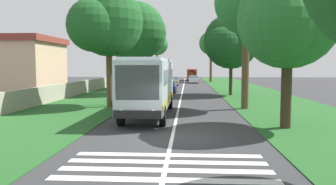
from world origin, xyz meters
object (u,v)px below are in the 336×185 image
(coach_bus, at_px, (150,83))
(roadside_tree_left_0, at_px, (156,45))
(roadside_tree_left_4, at_px, (141,34))
(roadside_tree_right_3, at_px, (210,44))
(roadside_tree_left_2, at_px, (134,33))
(utility_pole, at_px, (118,53))
(roadside_tree_right_0, at_px, (285,22))
(trailing_car_2, at_px, (173,81))
(roadside_tree_left_3, at_px, (106,24))
(roadside_building, at_px, (21,64))
(trailing_car_3, at_px, (194,79))
(trailing_car_1, at_px, (169,84))
(trailing_car_0, at_px, (169,87))
(trailing_minibus_0, at_px, (192,73))
(roadside_tree_right_1, at_px, (230,43))
(roadside_tree_right_4, at_px, (244,5))

(coach_bus, relative_size, roadside_tree_left_0, 1.05)
(roadside_tree_left_4, xyz_separation_m, roadside_tree_right_3, (21.58, -10.93, 0.01))
(roadside_tree_left_2, height_order, utility_pole, roadside_tree_left_2)
(coach_bus, relative_size, utility_pole, 1.36)
(roadside_tree_left_2, xyz_separation_m, roadside_tree_right_3, (29.72, -10.52, 0.60))
(roadside_tree_left_0, relative_size, roadside_tree_right_0, 1.29)
(roadside_tree_right_3, bearing_deg, roadside_tree_left_2, 160.51)
(trailing_car_2, bearing_deg, roadside_tree_left_4, 156.61)
(roadside_tree_left_3, bearing_deg, roadside_building, 44.75)
(trailing_car_3, bearing_deg, roadside_tree_left_0, 33.50)
(trailing_car_1, bearing_deg, roadside_building, 107.43)
(roadside_tree_left_3, xyz_separation_m, roadside_tree_right_0, (-8.27, -11.33, -0.96))
(trailing_car_0, xyz_separation_m, roadside_building, (0.09, 18.49, 2.78))
(trailing_car_3, bearing_deg, trailing_minibus_0, 1.26)
(coach_bus, xyz_separation_m, trailing_car_1, (24.31, 0.09, -1.48))
(trailing_minibus_0, height_order, roadside_building, roadside_building)
(roadside_tree_right_0, height_order, utility_pole, roadside_tree_right_0)
(trailing_car_1, bearing_deg, trailing_car_3, -12.28)
(roadside_tree_left_2, xyz_separation_m, roadside_building, (2.66, 14.70, -3.50))
(roadside_tree_right_1, bearing_deg, roadside_tree_left_4, 51.76)
(roadside_tree_right_3, bearing_deg, coach_bus, 171.37)
(trailing_car_1, xyz_separation_m, roadside_tree_right_3, (21.34, -7.01, 6.88))
(trailing_car_3, bearing_deg, roadside_tree_left_3, 168.65)
(roadside_tree_left_0, distance_m, roadside_building, 37.73)
(roadside_tree_left_4, bearing_deg, roadside_tree_right_0, -157.94)
(trailing_car_2, distance_m, roadside_tree_right_0, 38.71)
(trailing_car_3, height_order, roadside_tree_left_4, roadside_tree_left_4)
(utility_pole, height_order, roadside_building, utility_pole)
(roadside_tree_left_2, relative_size, utility_pole, 1.27)
(trailing_car_3, height_order, roadside_tree_right_0, roadside_tree_right_0)
(roadside_tree_right_1, bearing_deg, roadside_tree_right_3, 0.23)
(roadside_tree_right_1, relative_size, utility_pole, 1.09)
(trailing_car_2, height_order, roadside_building, roadside_building)
(trailing_car_0, bearing_deg, roadside_tree_left_4, 37.01)
(trailing_car_3, relative_size, roadside_tree_right_3, 0.43)
(roadside_tree_right_1, height_order, roadside_tree_right_4, roadside_tree_right_4)
(trailing_car_1, distance_m, roadside_building, 19.29)
(trailing_car_1, xyz_separation_m, roadside_building, (-5.72, 18.21, 2.78))
(roadside_building, bearing_deg, utility_pole, -130.69)
(roadside_tree_left_0, xyz_separation_m, roadside_tree_left_3, (-49.44, -0.79, -1.46))
(coach_bus, distance_m, roadside_tree_left_0, 54.00)
(roadside_tree_right_4, xyz_separation_m, roadside_building, (15.16, 24.94, -4.32))
(roadside_tree_left_0, relative_size, roadside_tree_right_4, 1.03)
(coach_bus, bearing_deg, utility_pole, 30.11)
(trailing_car_3, xyz_separation_m, roadside_tree_left_3, (-37.02, 7.43, 5.84))
(roadside_tree_right_3, relative_size, roadside_building, 0.99)
(roadside_tree_left_2, bearing_deg, trailing_car_2, -11.76)
(coach_bus, height_order, utility_pole, utility_pole)
(trailing_car_2, distance_m, roadside_tree_left_3, 30.25)
(roadside_building, bearing_deg, roadside_tree_right_0, -131.53)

